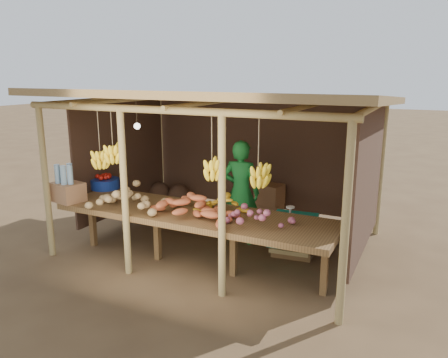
% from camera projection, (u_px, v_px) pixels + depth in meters
% --- Properties ---
extents(ground, '(60.00, 60.00, 0.00)m').
position_uv_depth(ground, '(224.00, 243.00, 6.90)').
color(ground, brown).
rests_on(ground, ground).
extents(stall_structure, '(4.70, 3.50, 2.43)m').
position_uv_depth(stall_structure, '(222.00, 123.00, 6.37)').
color(stall_structure, tan).
rests_on(stall_structure, ground).
extents(counter, '(3.90, 1.05, 0.80)m').
position_uv_depth(counter, '(193.00, 216.00, 5.89)').
color(counter, brown).
rests_on(counter, ground).
extents(potato_heap, '(1.16, 0.79, 0.37)m').
position_uv_depth(potato_heap, '(131.00, 195.00, 6.00)').
color(potato_heap, '#A28353').
rests_on(potato_heap, counter).
extents(sweet_potato_heap, '(1.25, 0.96, 0.36)m').
position_uv_depth(sweet_potato_heap, '(194.00, 202.00, 5.71)').
color(sweet_potato_heap, '#BE5830').
rests_on(sweet_potato_heap, counter).
extents(onion_heap, '(0.90, 0.57, 0.36)m').
position_uv_depth(onion_heap, '(258.00, 213.00, 5.28)').
color(onion_heap, '#AB536A').
rests_on(onion_heap, counter).
extents(banana_pile, '(0.62, 0.42, 0.35)m').
position_uv_depth(banana_pile, '(219.00, 201.00, 5.77)').
color(banana_pile, yellow).
rests_on(banana_pile, counter).
extents(tomato_basin, '(0.46, 0.46, 0.24)m').
position_uv_depth(tomato_basin, '(105.00, 183.00, 7.06)').
color(tomato_basin, navy).
rests_on(tomato_basin, counter).
extents(bottle_box, '(0.50, 0.42, 0.55)m').
position_uv_depth(bottle_box, '(68.00, 187.00, 6.33)').
color(bottle_box, '#9F6D47').
rests_on(bottle_box, counter).
extents(vendor, '(0.62, 0.43, 1.64)m').
position_uv_depth(vendor, '(241.00, 192.00, 6.79)').
color(vendor, '#19742C').
rests_on(vendor, ground).
extents(tarp_crate, '(0.69, 0.61, 0.76)m').
position_uv_depth(tarp_crate, '(294.00, 234.00, 6.44)').
color(tarp_crate, brown).
rests_on(tarp_crate, ground).
extents(carton_stack, '(0.97, 0.41, 0.71)m').
position_uv_depth(carton_stack, '(261.00, 206.00, 7.81)').
color(carton_stack, '#9F6D47').
rests_on(carton_stack, ground).
extents(burlap_sacks, '(0.92, 0.48, 0.65)m').
position_uv_depth(burlap_sacks, '(169.00, 197.00, 8.49)').
color(burlap_sacks, '#4B3122').
rests_on(burlap_sacks, ground).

